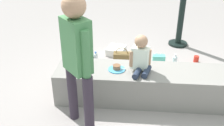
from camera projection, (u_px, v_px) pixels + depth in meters
name	position (u px, v px, depth m)	size (l,w,h in m)	color
ground_plane	(140.00, 98.00, 3.60)	(12.00, 12.00, 0.00)	gray
concrete_ledge	(141.00, 84.00, 3.50)	(2.21, 0.56, 0.43)	gray
child_seated	(141.00, 56.00, 3.28)	(0.29, 0.34, 0.48)	#232D43
adult_standing	(77.00, 54.00, 2.69)	(0.35, 0.37, 1.54)	#302735
cake_plate	(117.00, 68.00, 3.40)	(0.22, 0.22, 0.07)	#4CA5D8
gift_bag	(158.00, 63.00, 4.17)	(0.19, 0.10, 0.32)	#59C6B2
railing_post	(181.00, 22.00, 4.94)	(0.36, 0.36, 1.21)	black
water_bottle_near_gift	(96.00, 57.00, 4.48)	(0.07, 0.07, 0.18)	silver
water_bottle_far_side	(175.00, 61.00, 4.32)	(0.07, 0.07, 0.23)	silver
party_cup_red	(196.00, 59.00, 4.49)	(0.09, 0.09, 0.11)	red
cake_box_white	(116.00, 50.00, 4.77)	(0.30, 0.33, 0.12)	white
handbag_black_leather	(89.00, 67.00, 4.08)	(0.28, 0.12, 0.36)	black
handbag_brown_canvas	(122.00, 58.00, 4.40)	(0.27, 0.15, 0.30)	brown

